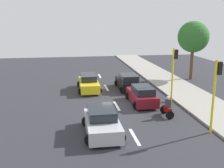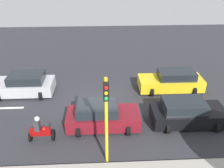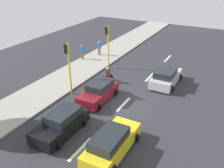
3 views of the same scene
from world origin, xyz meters
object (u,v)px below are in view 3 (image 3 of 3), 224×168
object	(u,v)px
car_yellow_cab	(112,143)
motorcycle	(107,76)
pedestrian_near_signal	(82,51)
pedestrian_by_tree	(99,48)
car_black	(61,123)
traffic_light_corner	(107,41)
traffic_light_midblock	(68,62)
car_silver	(166,77)
car_maroon	(99,92)

from	to	relation	value
car_yellow_cab	motorcycle	world-z (taller)	motorcycle
pedestrian_near_signal	pedestrian_by_tree	size ratio (longest dim) A/B	1.00
car_black	car_yellow_cab	xyz separation A→B (m)	(-3.88, 0.19, 0.00)
car_yellow_cab	pedestrian_by_tree	world-z (taller)	pedestrian_by_tree
car_black	traffic_light_corner	world-z (taller)	traffic_light_corner
car_yellow_cab	pedestrian_by_tree	size ratio (longest dim) A/B	2.70
car_black	traffic_light_midblock	size ratio (longest dim) A/B	0.93
car_black	car_silver	bearing A→B (deg)	-110.54
car_maroon	traffic_light_corner	distance (m)	7.29
car_black	pedestrian_by_tree	size ratio (longest dim) A/B	2.49
pedestrian_near_signal	pedestrian_by_tree	bearing A→B (deg)	-114.90
car_silver	traffic_light_midblock	xyz separation A→B (m)	(6.67, 5.63, 2.22)
pedestrian_near_signal	pedestrian_by_tree	world-z (taller)	same
car_yellow_cab	car_silver	xyz separation A→B (m)	(0.00, -10.53, 0.00)
car_silver	traffic_light_midblock	distance (m)	9.01
traffic_light_midblock	car_silver	bearing A→B (deg)	-139.83
car_yellow_cab	pedestrian_near_signal	xyz separation A→B (m)	(10.38, -12.16, 0.35)
car_maroon	pedestrian_near_signal	distance (m)	9.54
pedestrian_near_signal	traffic_light_corner	bearing A→B (deg)	169.91
car_maroon	traffic_light_corner	size ratio (longest dim) A/B	0.90
motorcycle	traffic_light_corner	size ratio (longest dim) A/B	0.34
traffic_light_midblock	pedestrian_by_tree	bearing A→B (deg)	-73.86
traffic_light_midblock	traffic_light_corner	bearing A→B (deg)	-90.00
pedestrian_near_signal	traffic_light_midblock	distance (m)	8.36
pedestrian_near_signal	car_yellow_cab	bearing A→B (deg)	130.49
car_silver	car_black	bearing A→B (deg)	69.46
car_yellow_cab	car_maroon	xyz separation A→B (m)	(3.96, -5.11, -0.00)
car_silver	pedestrian_near_signal	size ratio (longest dim) A/B	2.50
car_yellow_cab	traffic_light_midblock	distance (m)	8.57
car_black	motorcycle	size ratio (longest dim) A/B	2.75
motorcycle	car_black	bearing A→B (deg)	97.48
motorcycle	traffic_light_midblock	world-z (taller)	traffic_light_midblock
car_silver	pedestrian_by_tree	size ratio (longest dim) A/B	2.50
pedestrian_near_signal	car_black	bearing A→B (deg)	118.52
car_black	traffic_light_midblock	world-z (taller)	traffic_light_midblock
car_maroon	motorcycle	bearing A→B (deg)	-73.02
car_maroon	car_silver	world-z (taller)	same
motorcycle	pedestrian_by_tree	bearing A→B (deg)	-53.32
car_silver	pedestrian_near_signal	xyz separation A→B (m)	(10.38, -1.62, 0.35)
car_yellow_cab	pedestrian_by_tree	distance (m)	17.10
pedestrian_by_tree	pedestrian_near_signal	bearing A→B (deg)	65.10
car_silver	pedestrian_near_signal	bearing A→B (deg)	-8.88
car_yellow_cab	motorcycle	size ratio (longest dim) A/B	2.98
car_black	traffic_light_corner	size ratio (longest dim) A/B	0.93
car_silver	car_yellow_cab	bearing A→B (deg)	90.01
pedestrian_by_tree	traffic_light_corner	bearing A→B (deg)	134.21
car_silver	motorcycle	bearing A→B (deg)	24.12
car_silver	car_maroon	bearing A→B (deg)	53.88
car_black	traffic_light_corner	bearing A→B (deg)	-76.11
car_maroon	motorcycle	world-z (taller)	motorcycle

